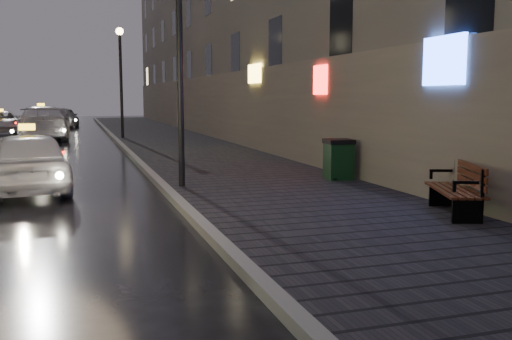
{
  "coord_description": "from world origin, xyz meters",
  "views": [
    {
      "loc": [
        -0.42,
        -6.55,
        2.14
      ],
      "look_at": [
        2.63,
        2.99,
        0.85
      ],
      "focal_mm": 40.0,
      "sensor_mm": 36.0,
      "label": 1
    }
  ],
  "objects_px": {
    "taxi_mid": "(42,123)",
    "taxi_near": "(29,161)",
    "bench": "(459,188)",
    "taxi_far": "(1,122)",
    "trash_bin": "(339,159)",
    "lamp_near": "(179,34)",
    "lamp_far": "(121,69)",
    "car_far": "(64,118)"
  },
  "relations": [
    {
      "from": "taxi_near",
      "to": "taxi_far",
      "type": "bearing_deg",
      "value": -88.6
    },
    {
      "from": "lamp_far",
      "to": "taxi_mid",
      "type": "bearing_deg",
      "value": 154.88
    },
    {
      "from": "bench",
      "to": "taxi_near",
      "type": "xyz_separation_m",
      "value": [
        -7.19,
        5.65,
        0.11
      ]
    },
    {
      "from": "taxi_mid",
      "to": "taxi_far",
      "type": "bearing_deg",
      "value": -72.87
    },
    {
      "from": "taxi_near",
      "to": "taxi_mid",
      "type": "xyz_separation_m",
      "value": [
        -0.52,
        16.63,
        0.14
      ]
    },
    {
      "from": "lamp_near",
      "to": "trash_bin",
      "type": "height_order",
      "value": "lamp_near"
    },
    {
      "from": "lamp_far",
      "to": "trash_bin",
      "type": "distance_m",
      "value": 16.78
    },
    {
      "from": "taxi_near",
      "to": "taxi_mid",
      "type": "height_order",
      "value": "taxi_mid"
    },
    {
      "from": "bench",
      "to": "taxi_far",
      "type": "bearing_deg",
      "value": 130.52
    },
    {
      "from": "lamp_far",
      "to": "taxi_mid",
      "type": "height_order",
      "value": "lamp_far"
    },
    {
      "from": "lamp_near",
      "to": "taxi_mid",
      "type": "xyz_separation_m",
      "value": [
        -3.78,
        17.77,
        -2.65
      ]
    },
    {
      "from": "bench",
      "to": "trash_bin",
      "type": "height_order",
      "value": "trash_bin"
    },
    {
      "from": "bench",
      "to": "car_far",
      "type": "relative_size",
      "value": 0.44
    },
    {
      "from": "taxi_mid",
      "to": "taxi_near",
      "type": "bearing_deg",
      "value": 86.57
    },
    {
      "from": "car_far",
      "to": "trash_bin",
      "type": "bearing_deg",
      "value": 110.65
    },
    {
      "from": "lamp_near",
      "to": "taxi_near",
      "type": "bearing_deg",
      "value": 160.7
    },
    {
      "from": "lamp_far",
      "to": "bench",
      "type": "relative_size",
      "value": 2.88
    },
    {
      "from": "trash_bin",
      "to": "taxi_near",
      "type": "distance_m",
      "value": 7.19
    },
    {
      "from": "lamp_far",
      "to": "taxi_far",
      "type": "distance_m",
      "value": 10.62
    },
    {
      "from": "bench",
      "to": "taxi_far",
      "type": "distance_m",
      "value": 30.33
    },
    {
      "from": "lamp_far",
      "to": "taxi_far",
      "type": "bearing_deg",
      "value": 128.35
    },
    {
      "from": "taxi_mid",
      "to": "taxi_far",
      "type": "distance_m",
      "value": 6.76
    },
    {
      "from": "taxi_far",
      "to": "taxi_mid",
      "type": "bearing_deg",
      "value": -74.78
    },
    {
      "from": "lamp_near",
      "to": "lamp_far",
      "type": "distance_m",
      "value": 16.0
    },
    {
      "from": "trash_bin",
      "to": "taxi_mid",
      "type": "bearing_deg",
      "value": 118.37
    },
    {
      "from": "taxi_near",
      "to": "taxi_far",
      "type": "distance_m",
      "value": 23.09
    },
    {
      "from": "trash_bin",
      "to": "car_far",
      "type": "xyz_separation_m",
      "value": [
        -6.73,
        29.08,
        0.07
      ]
    },
    {
      "from": "taxi_near",
      "to": "car_far",
      "type": "height_order",
      "value": "car_far"
    },
    {
      "from": "lamp_near",
      "to": "bench",
      "type": "height_order",
      "value": "lamp_near"
    },
    {
      "from": "trash_bin",
      "to": "taxi_far",
      "type": "xyz_separation_m",
      "value": [
        -10.17,
        24.12,
        0.0
      ]
    },
    {
      "from": "lamp_near",
      "to": "lamp_far",
      "type": "relative_size",
      "value": 1.0
    },
    {
      "from": "trash_bin",
      "to": "taxi_near",
      "type": "height_order",
      "value": "taxi_near"
    },
    {
      "from": "bench",
      "to": "taxi_mid",
      "type": "distance_m",
      "value": 23.58
    },
    {
      "from": "trash_bin",
      "to": "lamp_far",
      "type": "bearing_deg",
      "value": 108.68
    },
    {
      "from": "car_far",
      "to": "bench",
      "type": "bearing_deg",
      "value": 109.15
    },
    {
      "from": "lamp_far",
      "to": "taxi_near",
      "type": "xyz_separation_m",
      "value": [
        -3.27,
        -14.86,
        -2.79
      ]
    },
    {
      "from": "bench",
      "to": "taxi_mid",
      "type": "relative_size",
      "value": 0.32
    },
    {
      "from": "taxi_far",
      "to": "car_far",
      "type": "distance_m",
      "value": 6.04
    },
    {
      "from": "bench",
      "to": "taxi_far",
      "type": "height_order",
      "value": "taxi_far"
    },
    {
      "from": "lamp_far",
      "to": "trash_bin",
      "type": "relative_size",
      "value": 5.42
    },
    {
      "from": "lamp_near",
      "to": "bench",
      "type": "relative_size",
      "value": 2.88
    },
    {
      "from": "lamp_near",
      "to": "taxi_far",
      "type": "distance_m",
      "value": 25.01
    }
  ]
}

